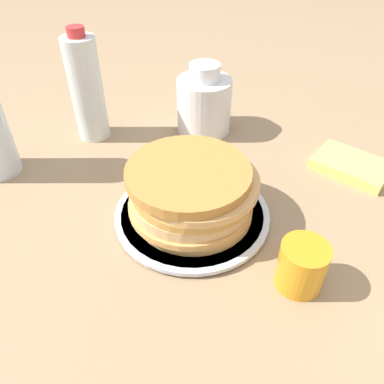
{
  "coord_description": "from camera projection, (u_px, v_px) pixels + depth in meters",
  "views": [
    {
      "loc": [
        0.04,
        -0.43,
        0.42
      ],
      "look_at": [
        -0.02,
        -0.0,
        0.05
      ],
      "focal_mm": 35.0,
      "sensor_mm": 36.0,
      "label": 1
    }
  ],
  "objects": [
    {
      "name": "ground_plane",
      "position": [
        205.0,
        218.0,
        0.6
      ],
      "size": [
        4.0,
        4.0,
        0.0
      ],
      "primitive_type": "plane",
      "color": "#9E7F5B"
    },
    {
      "name": "plate",
      "position": [
        192.0,
        214.0,
        0.6
      ],
      "size": [
        0.25,
        0.25,
        0.01
      ],
      "color": "silver",
      "rests_on": "ground_plane"
    },
    {
      "name": "pancake_stack",
      "position": [
        192.0,
        192.0,
        0.57
      ],
      "size": [
        0.2,
        0.2,
        0.08
      ],
      "color": "tan",
      "rests_on": "plate"
    },
    {
      "name": "juice_glass",
      "position": [
        302.0,
        266.0,
        0.49
      ],
      "size": [
        0.06,
        0.06,
        0.07
      ],
      "color": "orange",
      "rests_on": "ground_plane"
    },
    {
      "name": "cream_jug",
      "position": [
        204.0,
        103.0,
        0.78
      ],
      "size": [
        0.11,
        0.11,
        0.14
      ],
      "color": "white",
      "rests_on": "ground_plane"
    },
    {
      "name": "water_bottle_mid",
      "position": [
        87.0,
        89.0,
        0.73
      ],
      "size": [
        0.06,
        0.06,
        0.22
      ],
      "color": "silver",
      "rests_on": "ground_plane"
    },
    {
      "name": "napkin",
      "position": [
        351.0,
        165.0,
        0.7
      ],
      "size": [
        0.16,
        0.15,
        0.02
      ],
      "color": "#E5D166",
      "rests_on": "ground_plane"
    }
  ]
}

